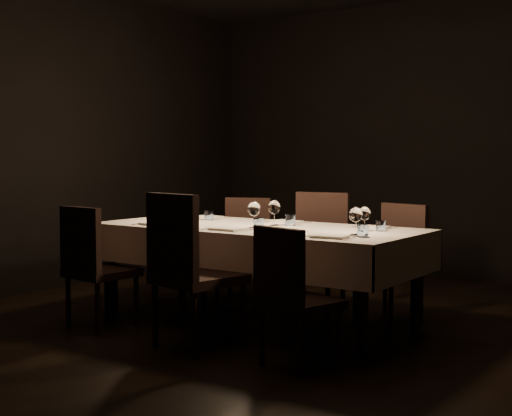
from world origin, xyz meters
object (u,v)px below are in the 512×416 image
Objects in this scene: chair_near_left at (93,261)px; chair_far_center at (317,245)px; chair_near_right at (291,290)px; chair_near_center at (188,265)px; chair_far_right at (395,256)px; dining_table at (256,236)px; chair_far_left at (245,242)px.

chair_far_center reaches higher than chair_near_left.
chair_near_left is 1.06× the size of chair_near_right.
chair_far_right is at bearing -103.37° from chair_near_center.
dining_table is at bearing -120.93° from chair_far_right.
dining_table is 2.90× the size of chair_near_right.
chair_far_left is at bearing 165.72° from chair_far_center.
dining_table is at bearing -105.59° from chair_far_center.
chair_near_center is 1.65m from chair_far_center.
dining_table is at bearing -28.84° from chair_near_right.
chair_far_right is (0.75, 1.62, -0.06)m from chair_near_center.
chair_far_right is at bearing -73.20° from chair_near_right.
chair_near_center is (0.05, -0.85, -0.12)m from dining_table.
chair_far_right is at bearing -12.34° from chair_far_center.
chair_near_left reaches higher than chair_near_right.
chair_near_center is 1.21× the size of chair_near_right.
dining_table is 0.86m from chair_near_center.
dining_table is at bearing -75.09° from chair_near_center.
chair_far_left is at bearing -53.95° from chair_near_center.
chair_near_center is at bearing -83.93° from chair_far_left.
chair_near_right is at bearing -73.57° from chair_far_right.
chair_near_right is at bearing -75.03° from chair_far_center.
dining_table is 2.74× the size of chair_near_left.
chair_near_center is 0.79m from chair_near_right.
chair_near_left is 1.00× the size of chair_far_right.
chair_far_center is (0.02, 1.65, -0.03)m from chair_near_center.
chair_far_left is at bearing -31.29° from chair_near_right.
chair_near_right is at bearing -44.48° from dining_table.
chair_far_center reaches higher than chair_near_right.
chair_near_center is 1.14× the size of chair_far_right.
chair_near_center is at bearing -177.54° from chair_near_left.
chair_far_right is (1.73, 1.58, -0.00)m from chair_near_left.
chair_near_right is 1.79m from chair_far_center.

